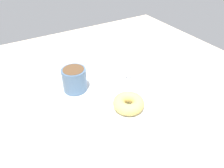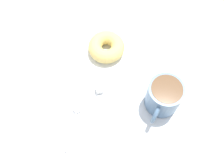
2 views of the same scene
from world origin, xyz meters
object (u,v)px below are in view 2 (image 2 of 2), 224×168
object	(u,v)px
donut	(106,47)
spoon	(76,113)
sugar_cube	(99,89)
coffee_cup	(164,96)

from	to	relation	value
donut	spoon	world-z (taller)	donut
sugar_cube	spoon	bearing A→B (deg)	37.07
coffee_cup	spoon	xyz separation A→B (cm)	(21.32, -1.12, -3.88)
spoon	sugar_cube	size ratio (longest dim) A/B	7.47
spoon	sugar_cube	bearing A→B (deg)	-142.93
coffee_cup	sugar_cube	xyz separation A→B (cm)	(14.57, -6.22, -3.42)
coffee_cup	sugar_cube	distance (cm)	16.21
donut	sugar_cube	world-z (taller)	donut
sugar_cube	donut	bearing A→B (deg)	-108.65
donut	sugar_cube	size ratio (longest dim) A/B	5.82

